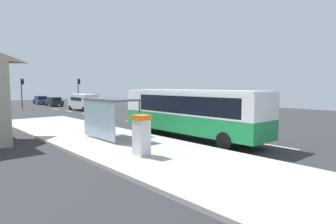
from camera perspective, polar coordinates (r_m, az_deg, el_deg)
name	(u,v)px	position (r m, az deg, el deg)	size (l,w,h in m)	color
ground_plane	(104,118)	(31.80, -12.79, -1.14)	(56.00, 92.00, 0.04)	#2D2D30
sidewalk_platform	(107,140)	(18.32, -12.19, -5.50)	(6.20, 30.00, 0.18)	beige
lane_stripe_seg_0	(280,147)	(17.61, 21.56, -6.48)	(0.16, 2.20, 0.01)	silver
lane_stripe_seg_1	(212,135)	(20.31, 8.84, -4.63)	(0.16, 2.20, 0.01)	silver
lane_stripe_seg_2	(166,127)	(23.76, -0.50, -3.11)	(0.16, 2.20, 0.01)	silver
lane_stripe_seg_3	(132,122)	(27.69, -7.33, -1.95)	(0.16, 2.20, 0.01)	silver
lane_stripe_seg_4	(106,117)	(31.92, -12.39, -1.06)	(0.16, 2.20, 0.01)	silver
lane_stripe_seg_5	(85,114)	(36.34, -16.25, -0.38)	(0.16, 2.20, 0.01)	silver
lane_stripe_seg_6	(69,111)	(40.90, -19.26, 0.15)	(0.16, 2.20, 0.01)	silver
lane_stripe_seg_7	(55,109)	(45.55, -21.66, 0.57)	(0.16, 2.20, 0.01)	silver
bus	(190,111)	(18.81, 4.41, 0.27)	(2.58, 11.02, 3.21)	#1E8C47
white_van	(83,101)	(41.45, -16.74, 2.14)	(2.21, 5.28, 2.30)	white
sedan_near	(54,101)	(51.95, -21.88, 1.97)	(1.96, 4.46, 1.52)	black
sedan_far	(41,100)	(58.39, -24.14, 2.22)	(1.96, 4.46, 1.52)	navy
ticket_machine	(141,135)	(13.56, -5.35, -4.57)	(0.66, 0.76, 1.94)	silver
recycling_bin_orange	(143,129)	(18.69, -5.01, -3.44)	(0.52, 0.52, 0.95)	orange
recycling_bin_blue	(137,128)	(19.25, -6.25, -3.19)	(0.52, 0.52, 0.95)	blue
traffic_light_near_side	(79,88)	(50.53, -17.48, 4.66)	(0.49, 0.28, 4.65)	#2D2D2D
traffic_light_far_side	(22,88)	(48.43, -27.21, 4.23)	(0.49, 0.28, 4.56)	#2D2D2D
bus_shelter	(106,108)	(18.02, -12.30, 0.75)	(1.80, 4.00, 2.50)	#4C4C51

